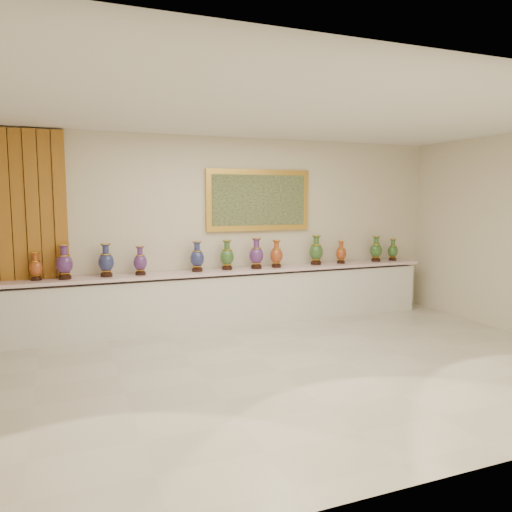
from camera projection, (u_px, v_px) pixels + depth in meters
The scene contains 15 objects.
ground at pixel (279, 371), 5.89m from camera, with size 8.00×8.00×0.00m, color beige.
room at pixel (53, 230), 7.06m from camera, with size 8.00×8.00×8.00m.
counter at pixel (221, 299), 7.93m from camera, with size 7.28×0.48×0.90m.
vase_1 at pixel (36, 268), 6.89m from camera, with size 0.19×0.19×0.40m.
vase_2 at pixel (64, 264), 6.98m from camera, with size 0.24×0.24×0.49m.
vase_3 at pixel (106, 262), 7.21m from camera, with size 0.29×0.29×0.48m.
vase_4 at pixel (140, 262), 7.37m from camera, with size 0.26×0.26×0.43m.
vase_5 at pixel (197, 258), 7.71m from camera, with size 0.25×0.25×0.47m.
vase_6 at pixel (227, 256), 7.90m from camera, with size 0.26×0.26×0.47m.
vase_7 at pixel (256, 255), 8.02m from camera, with size 0.29×0.29×0.49m.
vase_8 at pixel (276, 255), 8.16m from camera, with size 0.24×0.24×0.45m.
vase_9 at pixel (316, 251), 8.50m from camera, with size 0.25×0.25×0.50m.
vase_10 at pixel (341, 253), 8.66m from camera, with size 0.20×0.20×0.39m.
vase_11 at pixel (376, 250), 8.92m from camera, with size 0.24×0.24×0.46m.
vase_12 at pixel (393, 251), 9.06m from camera, with size 0.24×0.24×0.40m.
Camera 1 is at (-2.37, -5.18, 2.05)m, focal length 35.00 mm.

